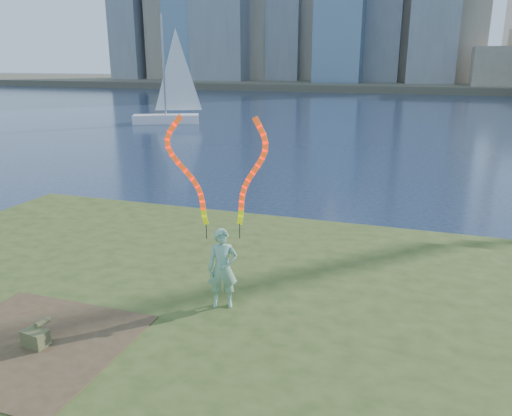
% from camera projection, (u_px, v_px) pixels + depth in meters
% --- Properties ---
extents(ground, '(320.00, 320.00, 0.00)m').
position_uv_depth(ground, '(224.00, 318.00, 10.82)').
color(ground, '#192640').
rests_on(ground, ground).
extents(grassy_knoll, '(20.00, 18.00, 0.80)m').
position_uv_depth(grassy_knoll, '(174.00, 363.00, 8.64)').
color(grassy_knoll, '#374619').
rests_on(grassy_knoll, ground).
extents(dirt_patch, '(3.20, 3.00, 0.02)m').
position_uv_depth(dirt_patch, '(29.00, 344.00, 8.35)').
color(dirt_patch, '#47331E').
rests_on(dirt_patch, grassy_knoll).
extents(far_shore, '(320.00, 40.00, 1.20)m').
position_uv_depth(far_shore, '(407.00, 84.00, 96.95)').
color(far_shore, '#4C4737').
rests_on(far_shore, ground).
extents(woman_with_ribbons, '(1.90, 0.75, 3.95)m').
position_uv_depth(woman_with_ribbons, '(222.00, 236.00, 9.30)').
color(woman_with_ribbons, '#1E7548').
rests_on(woman_with_ribbons, grassy_knoll).
extents(canvas_bag, '(0.44, 0.50, 0.39)m').
position_uv_depth(canvas_bag, '(36.00, 337.00, 8.27)').
color(canvas_bag, '#4F542D').
rests_on(canvas_bag, grassy_knoll).
extents(sailboat, '(5.85, 3.98, 9.03)m').
position_uv_depth(sailboat, '(169.00, 105.00, 43.06)').
color(sailboat, white).
rests_on(sailboat, ground).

